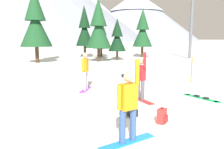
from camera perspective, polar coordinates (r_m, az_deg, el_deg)
ground_plane at (r=6.89m, az=25.42°, el=-12.98°), size 800.00×800.00×0.00m
snowboarder_foreground at (r=5.36m, az=4.10°, el=-7.64°), size 1.48×0.99×2.00m
snowboarder_midground at (r=9.15m, az=7.24°, el=-0.82°), size 0.89×1.58×1.97m
snowboarder_background at (r=10.96m, az=-6.79°, el=1.08°), size 0.61×1.51×1.81m
loose_snowboard_near_left at (r=10.21m, az=21.66°, el=-5.52°), size 1.11×1.66×0.09m
backpack_black at (r=7.44m, az=5.09°, el=-9.33°), size 0.32×0.53×0.29m
backpack_red at (r=6.93m, az=12.59°, el=-10.27°), size 0.37×0.38×0.47m
trail_marker_pole at (r=13.68m, az=19.51°, el=1.22°), size 0.06×0.06×1.47m
pine_tree_slender at (r=24.70m, az=-3.43°, el=11.79°), size 2.79×2.79×6.69m
pine_tree_short at (r=30.72m, az=7.76°, el=10.90°), size 2.67×2.67×6.39m
pine_tree_young at (r=26.24m, az=1.32°, el=9.34°), size 2.05×2.05×4.75m
pine_tree_leaning at (r=24.70m, az=-18.82°, el=12.41°), size 3.22×3.22×7.54m
pine_tree_broad at (r=30.57m, az=-6.98°, el=11.33°), size 2.36×2.36×6.80m
pine_tree_tall at (r=31.03m, az=-2.74°, el=9.66°), size 2.25×2.25×5.11m
ski_lift_tower at (r=29.99m, az=19.61°, el=14.75°), size 3.56×0.36×9.87m
peak_north_spur at (r=230.51m, az=-14.18°, el=17.57°), size 168.59×168.59×71.65m
peak_central_summit at (r=251.17m, az=6.11°, el=14.58°), size 132.39×132.39×50.92m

